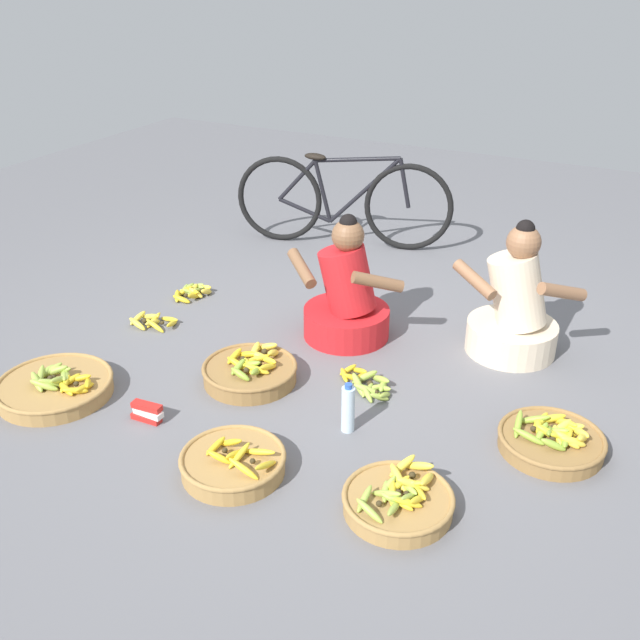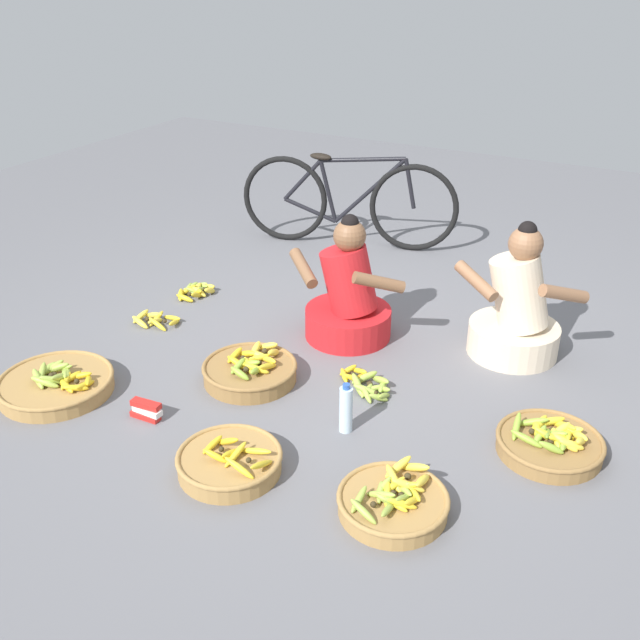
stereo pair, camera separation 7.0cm
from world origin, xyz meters
name	(u,v)px [view 2 (the right image)]	position (x,y,z in m)	size (l,w,h in m)	color
ground_plane	(337,360)	(0.00, 0.00, 0.00)	(10.00, 10.00, 0.00)	slate
vendor_woman_front	(348,299)	(-0.08, 0.30, 0.25)	(0.75, 0.52, 0.78)	red
vendor_woman_behind	(516,313)	(0.86, 0.57, 0.26)	(0.74, 0.52, 0.81)	beige
bicycle_leaning	(348,201)	(-0.77, 1.67, 0.36)	(1.65, 0.49, 0.73)	black
banana_basket_mid_right	(550,443)	(1.27, -0.29, 0.05)	(0.50, 0.50, 0.16)	olive
banana_basket_back_right	(230,461)	(0.03, -1.12, 0.05)	(0.48, 0.48, 0.16)	#A87F47
banana_basket_front_left	(393,501)	(0.79, -1.01, 0.05)	(0.47, 0.47, 0.16)	#A87F47
banana_basket_near_vendor	(56,384)	(-1.15, -1.01, 0.05)	(0.61, 0.61, 0.17)	#A87F47
banana_basket_back_left	(250,370)	(-0.32, -0.41, 0.06)	(0.52, 0.52, 0.16)	olive
loose_bananas_mid_left	(196,291)	(-1.25, 0.34, 0.03)	(0.22, 0.29, 0.09)	gold
loose_bananas_front_right	(155,320)	(-1.22, -0.14, 0.03)	(0.29, 0.21, 0.08)	yellow
loose_bananas_back_center	(368,384)	(0.29, -0.19, 0.03)	(0.37, 0.29, 0.10)	#9EB747
water_bottle	(346,409)	(0.35, -0.59, 0.12)	(0.07, 0.07, 0.27)	silver
packet_carton_stack	(146,410)	(-0.58, -0.97, 0.04)	(0.17, 0.07, 0.09)	red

